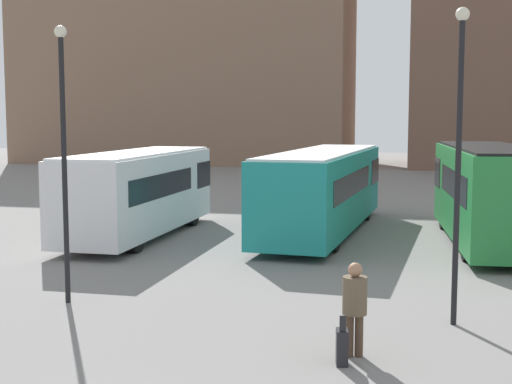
% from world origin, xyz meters
% --- Properties ---
extents(building_block_left, '(30.80, 11.66, 24.88)m').
position_xyz_m(building_block_left, '(-18.07, 57.60, 12.44)').
color(building_block_left, '#7F604C').
rests_on(building_block_left, ground_plane).
extents(bus_0, '(2.56, 9.47, 3.07)m').
position_xyz_m(bus_0, '(-6.07, 17.03, 1.66)').
color(bus_0, silver).
rests_on(bus_0, ground_plane).
extents(bus_1, '(3.33, 12.02, 3.07)m').
position_xyz_m(bus_1, '(0.28, 19.46, 1.67)').
color(bus_1, '#19847F').
rests_on(bus_1, ground_plane).
extents(bus_2, '(3.42, 10.22, 3.33)m').
position_xyz_m(bus_2, '(6.06, 18.31, 1.80)').
color(bus_2, '#237A38').
rests_on(bus_2, ground_plane).
extents(traveler, '(0.52, 0.52, 1.73)m').
position_xyz_m(traveler, '(2.73, 5.70, 1.03)').
color(traveler, '#4C3828').
rests_on(traveler, ground_plane).
extents(suitcase, '(0.26, 0.35, 0.91)m').
position_xyz_m(suitcase, '(2.56, 5.21, 0.32)').
color(suitcase, black).
rests_on(suitcase, ground_plane).
extents(lamp_post_0, '(0.28, 0.28, 6.50)m').
position_xyz_m(lamp_post_0, '(4.56, 8.18, 3.77)').
color(lamp_post_0, black).
rests_on(lamp_post_0, ground_plane).
extents(lamp_post_2, '(0.28, 0.28, 6.36)m').
position_xyz_m(lamp_post_2, '(-4.14, 7.95, 3.70)').
color(lamp_post_2, black).
rests_on(lamp_post_2, ground_plane).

